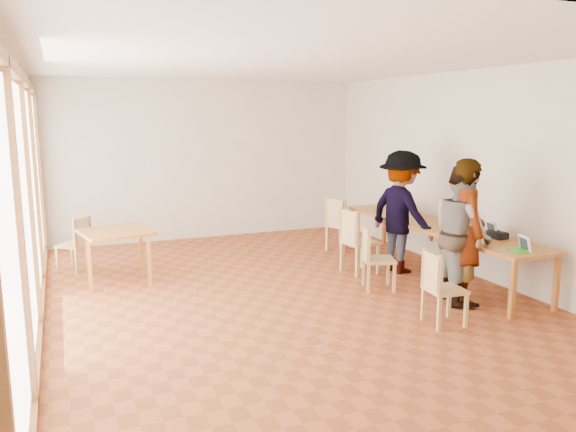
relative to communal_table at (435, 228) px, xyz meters
name	(u,v)px	position (x,y,z in m)	size (l,w,h in m)	color
ground	(284,297)	(-2.50, -0.21, -0.70)	(8.00, 8.00, 0.00)	#9D4926
wall_back	(207,160)	(-2.50, 3.79, 0.80)	(6.00, 0.10, 3.00)	beige
wall_front	(527,257)	(-2.50, -4.21, 0.80)	(6.00, 0.10, 3.00)	beige
wall_right	(475,174)	(0.50, -0.21, 0.80)	(0.10, 8.00, 3.00)	beige
window_wall	(27,196)	(-5.46, -0.21, 0.80)	(0.10, 8.00, 3.00)	white
ceiling	(284,59)	(-2.50, -0.21, 2.32)	(6.00, 8.00, 0.04)	white
communal_table	(435,228)	(0.00, 0.00, 0.00)	(0.80, 4.00, 0.75)	#A76025
side_table	(116,236)	(-4.44, 1.35, -0.03)	(0.90, 0.90, 0.75)	#A76025
chair_near	(438,281)	(-1.26, -1.76, -0.18)	(0.43, 0.43, 0.45)	tan
chair_mid	(372,251)	(-1.27, -0.33, -0.17)	(0.52, 0.52, 0.46)	tan
chair_far	(355,234)	(-1.11, 0.45, -0.10)	(0.51, 0.51, 0.52)	tan
chair_empty	(339,219)	(-0.69, 1.76, -0.12)	(0.58, 0.58, 0.50)	tan
chair_spare	(78,238)	(-4.93, 2.13, -0.18)	(0.56, 0.56, 0.45)	tan
person_near	(467,232)	(-0.44, -1.23, 0.21)	(0.67, 0.44, 1.83)	gray
person_mid	(462,234)	(-0.46, -1.15, 0.17)	(0.85, 0.66, 1.75)	gray
person_far	(401,212)	(-0.41, 0.29, 0.22)	(1.19, 0.68, 1.84)	gray
laptop_near	(521,247)	(-0.07, -1.76, 0.10)	(0.24, 0.26, 0.19)	green
laptop_mid	(488,232)	(0.16, -0.93, 0.10)	(0.25, 0.28, 0.20)	green
laptop_far	(397,211)	(-0.05, 0.94, 0.10)	(0.29, 0.31, 0.21)	green
yellow_mug	(378,205)	(0.00, 1.62, 0.09)	(0.11, 0.11, 0.09)	gold
green_bottle	(401,204)	(0.10, 1.07, 0.19)	(0.07, 0.07, 0.28)	#186319
clear_glass	(502,235)	(0.24, -1.11, 0.09)	(0.07, 0.07, 0.09)	silver
condiment_cup	(407,215)	(-0.05, 0.68, 0.08)	(0.08, 0.08, 0.06)	white
pink_phone	(386,210)	(-0.02, 1.35, 0.05)	(0.05, 0.10, 0.01)	#E04784
black_pouch	(497,235)	(0.18, -1.08, 0.09)	(0.16, 0.26, 0.09)	black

